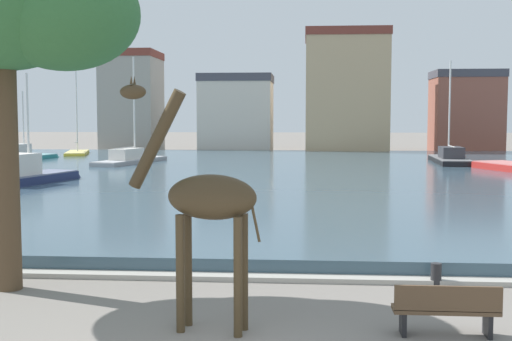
% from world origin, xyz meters
% --- Properties ---
extents(harbor_water, '(90.08, 50.59, 0.43)m').
position_xyz_m(harbor_water, '(0.00, 31.79, 0.21)').
color(harbor_water, '#3D5666').
rests_on(harbor_water, ground).
extents(quay_edge_coping, '(90.08, 0.50, 0.12)m').
position_xyz_m(quay_edge_coping, '(0.00, 6.25, 0.06)').
color(quay_edge_coping, '#ADA89E').
rests_on(quay_edge_coping, ground).
extents(giraffe_statue, '(2.56, 0.87, 4.50)m').
position_xyz_m(giraffe_statue, '(-0.47, 2.61, 2.30)').
color(giraffe_statue, '#42331E').
rests_on(giraffe_statue, ground).
extents(sailboat_grey, '(3.90, 9.51, 8.10)m').
position_xyz_m(sailboat_grey, '(-11.22, 38.54, 0.51)').
color(sailboat_grey, '#939399').
rests_on(sailboat_grey, ground).
extents(sailboat_teal, '(3.30, 9.20, 5.70)m').
position_xyz_m(sailboat_teal, '(-20.47, 40.51, 0.55)').
color(sailboat_teal, teal).
rests_on(sailboat_teal, ground).
extents(sailboat_black, '(2.56, 9.24, 7.86)m').
position_xyz_m(sailboat_black, '(11.74, 40.46, 0.55)').
color(sailboat_black, black).
rests_on(sailboat_black, ground).
extents(sailboat_yellow, '(3.50, 7.53, 9.38)m').
position_xyz_m(sailboat_yellow, '(-19.25, 49.12, 0.40)').
color(sailboat_yellow, gold).
rests_on(sailboat_yellow, ground).
extents(sailboat_navy, '(3.74, 8.11, 5.96)m').
position_xyz_m(sailboat_navy, '(-12.65, 23.37, 0.64)').
color(sailboat_navy, navy).
rests_on(sailboat_navy, ground).
extents(mooring_bollard, '(0.24, 0.24, 0.50)m').
position_xyz_m(mooring_bollard, '(4.22, 6.10, 0.25)').
color(mooring_bollard, '#232326').
rests_on(mooring_bollard, ground).
extents(park_bench, '(1.80, 0.44, 0.92)m').
position_xyz_m(park_bench, '(3.71, 2.59, 0.49)').
color(park_bench, brown).
rests_on(park_bench, ground).
extents(townhouse_wide_warehouse, '(5.84, 6.89, 10.90)m').
position_xyz_m(townhouse_wide_warehouse, '(-17.75, 62.43, 5.46)').
color(townhouse_wide_warehouse, gray).
rests_on(townhouse_wide_warehouse, ground).
extents(townhouse_corner_house, '(7.58, 6.58, 8.16)m').
position_xyz_m(townhouse_corner_house, '(-6.01, 60.41, 4.10)').
color(townhouse_corner_house, beige).
rests_on(townhouse_corner_house, ground).
extents(townhouse_narrow_midrow, '(8.27, 8.14, 12.42)m').
position_xyz_m(townhouse_narrow_midrow, '(5.30, 59.22, 6.22)').
color(townhouse_narrow_midrow, tan).
rests_on(townhouse_narrow_midrow, ground).
extents(townhouse_tall_gabled, '(7.08, 5.55, 8.62)m').
position_xyz_m(townhouse_tall_gabled, '(18.16, 62.63, 4.32)').
color(townhouse_tall_gabled, '#8E5142').
rests_on(townhouse_tall_gabled, ground).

